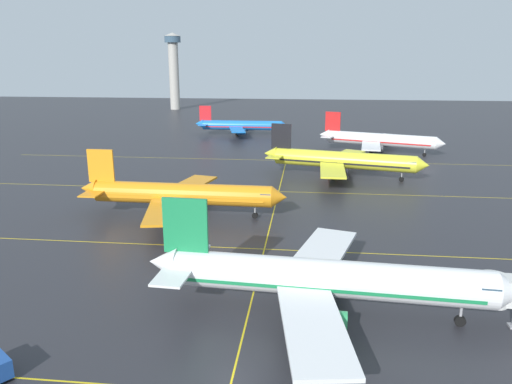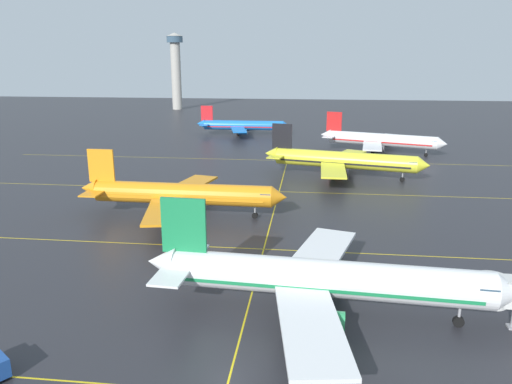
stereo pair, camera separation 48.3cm
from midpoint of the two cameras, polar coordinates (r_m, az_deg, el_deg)
The scene contains 8 objects.
ground_plane at distance 45.99m, azimuth -3.10°, elevation -20.81°, with size 600.00×600.00×0.00m, color #28282D.
airliner_front_gate at distance 53.86m, azimuth 7.60°, elevation -9.92°, with size 40.04×34.48×12.45m.
airliner_second_row at distance 87.22m, azimuth -8.97°, elevation -0.24°, with size 37.19×32.17×11.59m.
airliner_third_row at distance 115.98m, azimuth 9.78°, elevation 3.67°, with size 38.16×32.42×11.95m.
airliner_far_left_stand at distance 148.55m, azimuth 13.97°, elevation 5.91°, with size 35.79×30.60×11.41m.
airliner_far_right_stand at distance 177.88m, azimuth -1.85°, elevation 7.74°, with size 33.61×29.07×10.48m.
taxiway_markings at distance 87.48m, azimuth 1.80°, elevation -2.71°, with size 153.56×141.81×0.01m.
control_tower at distance 272.52m, azimuth -9.60°, elevation 14.27°, with size 8.82×8.82×39.75m.
Camera 1 is at (6.13, -36.61, 27.12)m, focal length 34.43 mm.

